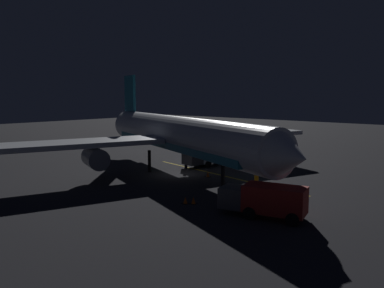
# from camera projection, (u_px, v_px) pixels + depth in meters

# --- Properties ---
(ground_plane) EXTENTS (180.00, 180.00, 0.20)m
(ground_plane) POSITION_uv_depth(u_px,v_px,m) (178.00, 175.00, 42.15)
(ground_plane) COLOR #252529
(apron_guide_stripe) EXTENTS (4.06, 21.94, 0.01)m
(apron_guide_stripe) POSITION_uv_depth(u_px,v_px,m) (221.00, 175.00, 41.41)
(apron_guide_stripe) COLOR gold
(apron_guide_stripe) RESTS_ON ground_plane
(airliner) EXTENTS (34.74, 37.85, 11.35)m
(airliner) POSITION_uv_depth(u_px,v_px,m) (176.00, 135.00, 42.13)
(airliner) COLOR silver
(airliner) RESTS_ON ground_plane
(baggage_truck) EXTENTS (3.49, 6.37, 2.34)m
(baggage_truck) POSITION_uv_depth(u_px,v_px,m) (266.00, 201.00, 27.04)
(baggage_truck) COLOR maroon
(baggage_truck) RESTS_ON ground_plane
(catering_truck) EXTENTS (6.41, 3.19, 2.50)m
(catering_truck) POSITION_uv_depth(u_px,v_px,m) (208.00, 155.00, 46.94)
(catering_truck) COLOR silver
(catering_truck) RESTS_ON ground_plane
(ground_crew_worker) EXTENTS (0.40, 0.40, 1.74)m
(ground_crew_worker) POSITION_uv_depth(u_px,v_px,m) (256.00, 180.00, 34.99)
(ground_crew_worker) COLOR black
(ground_crew_worker) RESTS_ON ground_plane
(traffic_cone_near_left) EXTENTS (0.50, 0.50, 0.55)m
(traffic_cone_near_left) POSITION_uv_depth(u_px,v_px,m) (193.00, 201.00, 30.54)
(traffic_cone_near_left) COLOR #EA590F
(traffic_cone_near_left) RESTS_ON ground_plane
(traffic_cone_near_right) EXTENTS (0.50, 0.50, 0.55)m
(traffic_cone_near_right) POSITION_uv_depth(u_px,v_px,m) (208.00, 175.00, 40.62)
(traffic_cone_near_right) COLOR #EA590F
(traffic_cone_near_right) RESTS_ON ground_plane
(traffic_cone_under_wing) EXTENTS (0.50, 0.50, 0.55)m
(traffic_cone_under_wing) POSITION_uv_depth(u_px,v_px,m) (185.00, 201.00, 30.59)
(traffic_cone_under_wing) COLOR #EA590F
(traffic_cone_under_wing) RESTS_ON ground_plane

